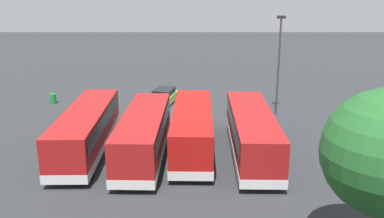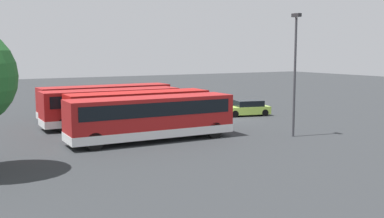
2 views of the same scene
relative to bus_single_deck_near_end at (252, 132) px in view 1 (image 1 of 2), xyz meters
The scene contains 8 objects.
ground_plane 11.51m from the bus_single_deck_near_end, 61.41° to the right, with size 140.00×140.00×0.00m, color #2D3033.
bus_single_deck_near_end is the anchor object (origin of this frame).
bus_single_deck_second 3.97m from the bus_single_deck_near_end, 10.88° to the right, with size 2.81×10.82×2.95m.
bus_single_deck_third 7.06m from the bus_single_deck_near_end, ahead, with size 2.86×10.95×2.95m.
bus_single_deck_fourth 11.05m from the bus_single_deck_near_end, ahead, with size 2.78×11.56×2.95m.
car_hatchback_silver 14.42m from the bus_single_deck_near_end, 62.54° to the right, with size 2.69×4.45×1.43m.
lamp_post_tall 10.47m from the bus_single_deck_near_end, 110.48° to the right, with size 0.70×0.30×8.51m.
waste_bin_yellow 21.56m from the bus_single_deck_near_end, 36.63° to the right, with size 0.60×0.60×0.95m, color #197F33.
Camera 1 is at (-1.50, 35.72, 10.71)m, focal length 38.85 mm.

